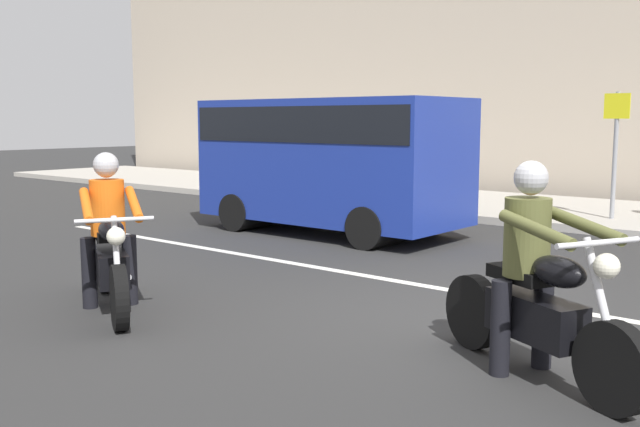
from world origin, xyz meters
name	(u,v)px	position (x,y,z in m)	size (l,w,h in m)	color
ground_plane	(462,317)	(0.00, 0.00, 0.00)	(80.00, 80.00, 0.00)	#2A2A2A
lane_marking_stripe	(583,313)	(0.84, 0.90, 0.00)	(18.00, 0.14, 0.01)	silver
motorcycle_with_rider_olive	(535,290)	(1.18, -1.09, 0.66)	(1.95, 1.09, 1.60)	black
motorcycle_with_rider_orange_stripe	(110,246)	(-2.86, -1.98, 0.64)	(1.95, 1.18, 1.57)	black
parked_van_cobalt_blue	(331,156)	(-4.24, 3.22, 1.28)	(4.44, 1.96, 2.22)	navy
street_sign_post	(616,141)	(-0.87, 7.02, 1.51)	(0.44, 0.08, 2.24)	gray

